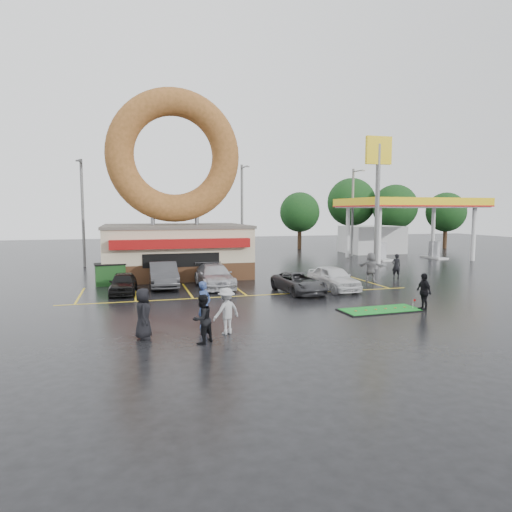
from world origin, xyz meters
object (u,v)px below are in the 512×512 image
object	(u,v)px
streetlight_left	(83,210)
car_black	(123,283)
streetlight_right	(353,210)
car_white	(333,278)
gas_station	(392,221)
person_cameraman	(424,292)
putting_green	(381,310)
person_blue	(204,304)
shell_sign	(378,177)
dumpster	(110,275)
car_dgrey	(163,275)
car_grey	(299,283)
car_silver	(214,276)
streetlight_mid	(242,210)
donut_shop	(175,214)

from	to	relation	value
streetlight_left	car_black	xyz separation A→B (m)	(3.35, -14.04, -4.17)
streetlight_right	car_white	world-z (taller)	streetlight_right
gas_station	streetlight_left	size ratio (longest dim) A/B	1.52
car_black	streetlight_left	bearing A→B (deg)	107.04
person_cameraman	putting_green	distance (m)	2.22
person_blue	shell_sign	bearing A→B (deg)	-2.74
person_blue	person_cameraman	world-z (taller)	person_blue
person_cameraman	putting_green	xyz separation A→B (m)	(-1.99, 0.46, -0.86)
shell_sign	person_blue	bearing A→B (deg)	-137.83
streetlight_right	dumpster	distance (m)	26.96
car_black	dumpster	xyz separation A→B (m)	(-0.85, 3.49, 0.04)
shell_sign	car_dgrey	size ratio (longest dim) A/B	2.24
car_black	car_dgrey	size ratio (longest dim) A/B	0.76
gas_station	car_grey	xyz separation A→B (m)	(-16.88, -17.44, -3.11)
car_white	car_grey	bearing A→B (deg)	-177.82
gas_station	car_silver	bearing A→B (deg)	-146.15
person_cameraman	gas_station	bearing A→B (deg)	153.30
streetlight_mid	car_dgrey	distance (m)	16.17
shell_sign	car_dgrey	world-z (taller)	shell_sign
streetlight_mid	car_black	xyz separation A→B (m)	(-10.65, -15.04, -4.17)
streetlight_right	car_silver	world-z (taller)	streetlight_right
streetlight_mid	person_blue	bearing A→B (deg)	-107.24
car_dgrey	person_blue	bearing A→B (deg)	-84.59
streetlight_right	dumpster	size ratio (longest dim) A/B	5.00
donut_shop	gas_station	world-z (taller)	donut_shop
person_cameraman	streetlight_right	bearing A→B (deg)	162.14
gas_station	putting_green	xyz separation A→B (m)	(-14.80, -22.89, -3.67)
donut_shop	car_grey	bearing A→B (deg)	-57.13
car_black	gas_station	bearing A→B (deg)	33.12
car_silver	car_white	world-z (taller)	car_white
donut_shop	car_dgrey	bearing A→B (deg)	-103.49
person_blue	person_cameraman	xyz separation A→B (m)	(10.56, 0.41, -0.05)
donut_shop	streetlight_right	world-z (taller)	donut_shop
car_grey	car_dgrey	bearing A→B (deg)	144.48
person_blue	car_white	bearing A→B (deg)	-7.84
streetlight_left	person_cameraman	world-z (taller)	streetlight_left
person_blue	car_silver	bearing A→B (deg)	32.47
car_black	car_dgrey	world-z (taller)	car_dgrey
gas_station	streetlight_mid	distance (m)	16.04
putting_green	shell_sign	bearing A→B (deg)	60.79
streetlight_mid	putting_green	bearing A→B (deg)	-87.00
gas_station	streetlight_left	bearing A→B (deg)	-178.05
streetlight_right	gas_station	bearing A→B (deg)	-13.75
car_grey	person_blue	xyz separation A→B (m)	(-6.49, -6.33, 0.35)
donut_shop	streetlight_left	world-z (taller)	donut_shop
car_black	putting_green	world-z (taller)	car_black
streetlight_left	person_cameraman	size ratio (longest dim) A/B	5.03
streetlight_left	person_blue	distance (m)	24.00
dumpster	car_dgrey	bearing A→B (deg)	-34.99
streetlight_left	putting_green	world-z (taller)	streetlight_left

